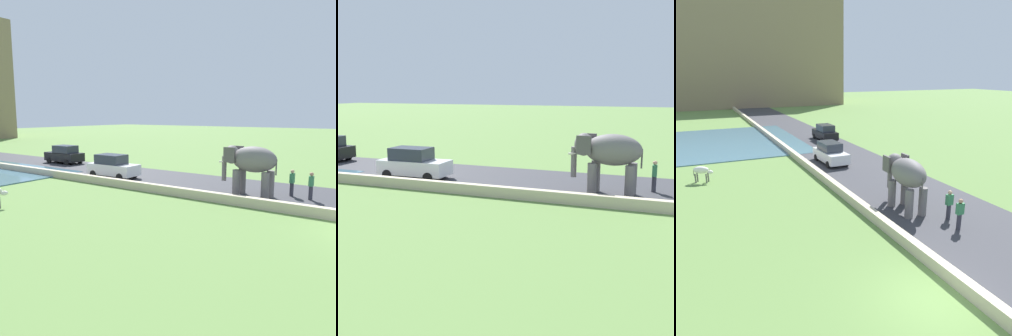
{
  "view_description": "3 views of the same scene",
  "coord_description": "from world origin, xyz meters",
  "views": [
    {
      "loc": [
        -16.15,
        -0.67,
        4.83
      ],
      "look_at": [
        0.07,
        10.49,
        1.83
      ],
      "focal_mm": 38.11,
      "sensor_mm": 36.0,
      "label": 1
    },
    {
      "loc": [
        -17.86,
        3.84,
        5.12
      ],
      "look_at": [
        0.57,
        11.11,
        1.56
      ],
      "focal_mm": 47.69,
      "sensor_mm": 36.0,
      "label": 2
    },
    {
      "loc": [
        -6.82,
        -7.52,
        7.45
      ],
      "look_at": [
        2.05,
        12.08,
        1.27
      ],
      "focal_mm": 35.96,
      "sensor_mm": 36.0,
      "label": 3
    }
  ],
  "objects": [
    {
      "name": "elephant",
      "position": [
        3.43,
        7.01,
        2.04
      ],
      "size": [
        1.48,
        3.48,
        2.99
      ],
      "color": "slate",
      "rests_on": "ground"
    },
    {
      "name": "person_trailing",
      "position": [
        4.4,
        3.79,
        0.87
      ],
      "size": [
        0.36,
        0.22,
        1.63
      ],
      "color": "#33333D",
      "rests_on": "ground"
    },
    {
      "name": "person_beside_elephant",
      "position": [
        4.76,
        4.93,
        0.87
      ],
      "size": [
        0.36,
        0.22,
        1.63
      ],
      "color": "#33333D",
      "rests_on": "ground"
    },
    {
      "name": "car_black",
      "position": [
        6.58,
        27.24,
        0.9
      ],
      "size": [
        1.8,
        4.0,
        1.8
      ],
      "color": "black",
      "rests_on": "ground"
    },
    {
      "name": "barrier_wall",
      "position": [
        1.2,
        18.0,
        0.26
      ],
      "size": [
        0.4,
        110.0,
        0.53
      ],
      "primitive_type": "cube",
      "color": "beige",
      "rests_on": "ground"
    },
    {
      "name": "car_white",
      "position": [
        3.42,
        17.87,
        0.9
      ],
      "size": [
        1.87,
        4.04,
        1.8
      ],
      "color": "white",
      "rests_on": "ground"
    },
    {
      "name": "road_surface",
      "position": [
        5.0,
        20.0,
        0.03
      ],
      "size": [
        7.0,
        120.0,
        0.06
      ],
      "primitive_type": "cube",
      "color": "#38383D",
      "rests_on": "ground"
    }
  ]
}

